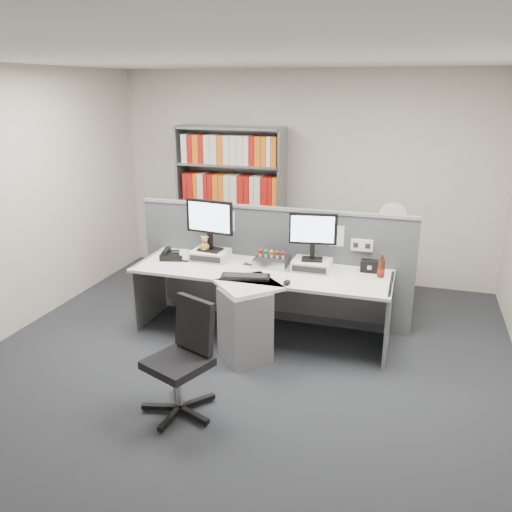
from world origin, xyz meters
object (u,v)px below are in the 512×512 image
(monitor_left, at_px, (209,221))
(desktop_pc, at_px, (272,261))
(desk, at_px, (254,302))
(desk_phone, at_px, (172,255))
(office_chair, at_px, (184,355))
(shelving_unit, at_px, (231,205))
(mouse, at_px, (287,282))
(desk_fan, at_px, (392,220))
(keyboard, at_px, (245,277))
(speaker, at_px, (370,266))
(desk_calendar, at_px, (185,256))
(monitor_right, at_px, (313,233))
(filing_cabinet, at_px, (388,277))
(cola_bottle, at_px, (381,269))

(monitor_left, bearing_deg, desktop_pc, 0.61)
(desk, xyz_separation_m, desk_phone, (-1.01, 0.29, 0.30))
(office_chair, bearing_deg, shelving_unit, 102.93)
(desk_phone, bearing_deg, mouse, -15.60)
(mouse, xyz_separation_m, shelving_unit, (-1.25, 1.94, 0.24))
(mouse, relative_size, desk_fan, 0.20)
(monitor_left, relative_size, keyboard, 1.10)
(speaker, xyz_separation_m, office_chair, (-1.25, -1.70, -0.30))
(shelving_unit, distance_m, desk_fan, 2.15)
(keyboard, height_order, desk_calendar, desk_calendar)
(desktop_pc, height_order, desk_phone, desk_phone)
(monitor_right, relative_size, speaker, 2.67)
(desktop_pc, relative_size, filing_cabinet, 0.48)
(desktop_pc, bearing_deg, office_chair, -99.41)
(desk, relative_size, office_chair, 2.88)
(keyboard, height_order, filing_cabinet, keyboard)
(keyboard, xyz_separation_m, desk_calendar, (-0.78, 0.30, 0.04))
(cola_bottle, height_order, filing_cabinet, cola_bottle)
(monitor_right, relative_size, keyboard, 0.97)
(desktop_pc, bearing_deg, cola_bottle, -1.24)
(desk_phone, height_order, filing_cabinet, desk_phone)
(desk_phone, height_order, cola_bottle, cola_bottle)
(monitor_right, height_order, filing_cabinet, monitor_right)
(cola_bottle, bearing_deg, keyboard, -161.48)
(mouse, xyz_separation_m, cola_bottle, (0.82, 0.46, 0.07))
(mouse, bearing_deg, desk, 165.32)
(desk_phone, xyz_separation_m, filing_cabinet, (2.21, 1.11, -0.41))
(desk, relative_size, desk_phone, 8.97)
(shelving_unit, height_order, office_chair, shelving_unit)
(desk_phone, bearing_deg, desk_calendar, -12.80)
(keyboard, xyz_separation_m, speaker, (1.13, 0.54, 0.05))
(monitor_right, xyz_separation_m, cola_bottle, (0.68, -0.02, -0.30))
(desktop_pc, relative_size, desk_calendar, 2.75)
(monitor_right, distance_m, desk_calendar, 1.39)
(desk, xyz_separation_m, mouse, (0.35, -0.09, 0.28))
(mouse, bearing_deg, desk_calendar, 164.03)
(desktop_pc, distance_m, desk_fan, 1.54)
(desk, xyz_separation_m, cola_bottle, (1.17, 0.37, 0.35))
(desk, relative_size, mouse, 24.56)
(desk_phone, height_order, office_chair, office_chair)
(monitor_left, bearing_deg, monitor_right, -0.01)
(desk, xyz_separation_m, desk_fan, (1.20, 1.40, 0.58))
(desk, distance_m, cola_bottle, 1.28)
(keyboard, height_order, mouse, mouse)
(mouse, xyz_separation_m, office_chair, (-0.55, -1.12, -0.26))
(monitor_right, height_order, cola_bottle, monitor_right)
(office_chair, bearing_deg, desk_fan, 61.84)
(monitor_right, relative_size, mouse, 4.55)
(desk, relative_size, keyboard, 5.24)
(office_chair, bearing_deg, desk_phone, 118.55)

